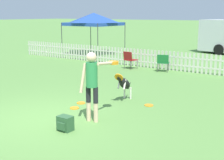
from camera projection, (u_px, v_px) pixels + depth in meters
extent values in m
plane|color=#5B8C42|center=(42.00, 119.00, 7.85)|extent=(240.00, 240.00, 0.00)
cylinder|color=beige|center=(89.00, 111.00, 7.66)|extent=(0.11, 0.11, 0.48)
cylinder|color=black|center=(88.00, 94.00, 7.57)|extent=(0.12, 0.12, 0.39)
cylinder|color=beige|center=(96.00, 113.00, 7.58)|extent=(0.11, 0.11, 0.48)
cylinder|color=black|center=(96.00, 95.00, 7.49)|extent=(0.12, 0.12, 0.39)
cylinder|color=#2D8447|center=(92.00, 75.00, 7.43)|extent=(0.33, 0.33, 0.60)
sphere|color=beige|center=(91.00, 57.00, 7.34)|extent=(0.24, 0.24, 0.24)
cylinder|color=beige|center=(83.00, 78.00, 7.48)|extent=(0.15, 0.22, 0.73)
cylinder|color=beige|center=(106.00, 63.00, 7.61)|extent=(0.13, 0.73, 0.14)
cylinder|color=orange|center=(114.00, 64.00, 7.93)|extent=(0.26, 0.26, 0.02)
cylinder|color=orange|center=(114.00, 63.00, 7.92)|extent=(0.26, 0.26, 0.02)
cylinder|color=orange|center=(114.00, 62.00, 7.92)|extent=(0.26, 0.26, 0.02)
ellipsoid|color=black|center=(124.00, 83.00, 9.38)|extent=(0.41, 0.72, 0.57)
ellipsoid|color=silver|center=(124.00, 85.00, 9.39)|extent=(0.22, 0.38, 0.28)
sphere|color=black|center=(120.00, 78.00, 9.02)|extent=(0.16, 0.16, 0.16)
cone|color=black|center=(119.00, 77.00, 8.95)|extent=(0.11, 0.16, 0.14)
cylinder|color=orange|center=(119.00, 77.00, 8.95)|extent=(0.28, 0.20, 0.23)
cone|color=black|center=(122.00, 76.00, 9.00)|extent=(0.05, 0.05, 0.07)
cone|color=black|center=(119.00, 76.00, 9.04)|extent=(0.05, 0.05, 0.07)
cylinder|color=silver|center=(131.00, 93.00, 9.65)|extent=(0.06, 0.06, 0.37)
cylinder|color=silver|center=(125.00, 93.00, 9.73)|extent=(0.06, 0.06, 0.37)
cylinder|color=silver|center=(125.00, 84.00, 9.17)|extent=(0.08, 0.18, 0.29)
cylinder|color=silver|center=(119.00, 84.00, 9.24)|extent=(0.08, 0.18, 0.29)
cone|color=black|center=(129.00, 85.00, 9.77)|extent=(0.12, 0.32, 0.22)
cylinder|color=orange|center=(75.00, 108.00, 8.71)|extent=(0.26, 0.26, 0.02)
cylinder|color=orange|center=(149.00, 105.00, 8.98)|extent=(0.26, 0.26, 0.02)
cylinder|color=orange|center=(81.00, 103.00, 9.21)|extent=(0.26, 0.26, 0.02)
cube|color=#2D5633|center=(65.00, 123.00, 7.04)|extent=(0.33, 0.24, 0.34)
cube|color=#2D5633|center=(61.00, 126.00, 6.93)|extent=(0.23, 0.04, 0.17)
cube|color=beige|center=(177.00, 65.00, 14.39)|extent=(20.77, 0.04, 0.06)
cube|color=beige|center=(178.00, 57.00, 14.31)|extent=(20.77, 0.04, 0.06)
cube|color=beige|center=(29.00, 48.00, 20.17)|extent=(0.09, 0.02, 0.89)
cube|color=beige|center=(31.00, 48.00, 20.06)|extent=(0.09, 0.02, 0.89)
cube|color=beige|center=(33.00, 48.00, 19.96)|extent=(0.09, 0.02, 0.89)
cube|color=beige|center=(35.00, 48.00, 19.85)|extent=(0.09, 0.02, 0.89)
cube|color=beige|center=(37.00, 48.00, 19.74)|extent=(0.09, 0.02, 0.89)
cube|color=beige|center=(39.00, 49.00, 19.63)|extent=(0.09, 0.02, 0.89)
cube|color=beige|center=(42.00, 49.00, 19.52)|extent=(0.09, 0.02, 0.89)
cube|color=beige|center=(44.00, 49.00, 19.41)|extent=(0.09, 0.02, 0.89)
cube|color=beige|center=(46.00, 49.00, 19.30)|extent=(0.09, 0.02, 0.89)
cube|color=beige|center=(48.00, 49.00, 19.19)|extent=(0.09, 0.02, 0.89)
cube|color=beige|center=(50.00, 50.00, 19.08)|extent=(0.09, 0.02, 0.89)
cube|color=beige|center=(53.00, 50.00, 18.97)|extent=(0.09, 0.02, 0.89)
cube|color=beige|center=(55.00, 50.00, 18.86)|extent=(0.09, 0.02, 0.89)
cube|color=beige|center=(57.00, 50.00, 18.75)|extent=(0.09, 0.02, 0.89)
cube|color=beige|center=(59.00, 50.00, 18.64)|extent=(0.09, 0.02, 0.89)
cube|color=beige|center=(62.00, 51.00, 18.53)|extent=(0.09, 0.02, 0.89)
cube|color=beige|center=(64.00, 51.00, 18.42)|extent=(0.09, 0.02, 0.89)
cube|color=beige|center=(67.00, 51.00, 18.31)|extent=(0.09, 0.02, 0.89)
cube|color=beige|center=(69.00, 51.00, 18.20)|extent=(0.09, 0.02, 0.89)
cube|color=beige|center=(71.00, 52.00, 18.09)|extent=(0.09, 0.02, 0.89)
cube|color=beige|center=(74.00, 52.00, 17.98)|extent=(0.09, 0.02, 0.89)
cube|color=beige|center=(76.00, 52.00, 17.87)|extent=(0.09, 0.02, 0.89)
cube|color=beige|center=(79.00, 52.00, 17.76)|extent=(0.09, 0.02, 0.89)
cube|color=beige|center=(82.00, 53.00, 17.65)|extent=(0.09, 0.02, 0.89)
cube|color=beige|center=(84.00, 53.00, 17.54)|extent=(0.09, 0.02, 0.89)
cube|color=beige|center=(87.00, 53.00, 17.43)|extent=(0.09, 0.02, 0.89)
cube|color=beige|center=(90.00, 53.00, 17.32)|extent=(0.09, 0.02, 0.89)
cube|color=beige|center=(92.00, 53.00, 17.21)|extent=(0.09, 0.02, 0.89)
cube|color=beige|center=(95.00, 54.00, 17.10)|extent=(0.09, 0.02, 0.89)
cube|color=beige|center=(98.00, 54.00, 16.99)|extent=(0.09, 0.02, 0.89)
cube|color=beige|center=(101.00, 54.00, 16.88)|extent=(0.09, 0.02, 0.89)
cube|color=beige|center=(104.00, 55.00, 16.77)|extent=(0.09, 0.02, 0.89)
cube|color=beige|center=(106.00, 55.00, 16.66)|extent=(0.09, 0.02, 0.89)
cube|color=beige|center=(109.00, 55.00, 16.55)|extent=(0.09, 0.02, 0.89)
cube|color=beige|center=(112.00, 55.00, 16.44)|extent=(0.09, 0.02, 0.89)
cube|color=beige|center=(115.00, 56.00, 16.33)|extent=(0.09, 0.02, 0.89)
cube|color=beige|center=(118.00, 56.00, 16.22)|extent=(0.09, 0.02, 0.89)
cube|color=beige|center=(121.00, 56.00, 16.11)|extent=(0.09, 0.02, 0.89)
cube|color=beige|center=(125.00, 56.00, 16.00)|extent=(0.09, 0.02, 0.89)
cube|color=beige|center=(128.00, 57.00, 15.89)|extent=(0.09, 0.02, 0.89)
cube|color=beige|center=(131.00, 57.00, 15.78)|extent=(0.09, 0.02, 0.89)
cube|color=beige|center=(134.00, 57.00, 15.67)|extent=(0.09, 0.02, 0.89)
cube|color=beige|center=(138.00, 58.00, 15.56)|extent=(0.09, 0.02, 0.89)
cube|color=beige|center=(141.00, 58.00, 15.45)|extent=(0.09, 0.02, 0.89)
cube|color=beige|center=(144.00, 58.00, 15.34)|extent=(0.09, 0.02, 0.89)
cube|color=beige|center=(148.00, 59.00, 15.23)|extent=(0.09, 0.02, 0.89)
cube|color=beige|center=(151.00, 59.00, 15.12)|extent=(0.09, 0.02, 0.89)
cube|color=beige|center=(155.00, 59.00, 15.01)|extent=(0.09, 0.02, 0.89)
cube|color=beige|center=(159.00, 60.00, 14.90)|extent=(0.09, 0.02, 0.89)
cube|color=beige|center=(162.00, 60.00, 14.79)|extent=(0.09, 0.02, 0.89)
cube|color=beige|center=(166.00, 60.00, 14.68)|extent=(0.09, 0.02, 0.89)
cube|color=beige|center=(170.00, 61.00, 14.57)|extent=(0.09, 0.02, 0.89)
cube|color=beige|center=(174.00, 61.00, 14.47)|extent=(0.09, 0.02, 0.89)
cube|color=beige|center=(178.00, 61.00, 14.36)|extent=(0.09, 0.02, 0.89)
cube|color=beige|center=(182.00, 62.00, 14.25)|extent=(0.09, 0.02, 0.89)
cube|color=beige|center=(186.00, 62.00, 14.14)|extent=(0.09, 0.02, 0.89)
cube|color=beige|center=(190.00, 63.00, 14.03)|extent=(0.09, 0.02, 0.89)
cube|color=beige|center=(194.00, 63.00, 13.92)|extent=(0.09, 0.02, 0.89)
cube|color=beige|center=(198.00, 63.00, 13.81)|extent=(0.09, 0.02, 0.89)
cube|color=beige|center=(202.00, 64.00, 13.70)|extent=(0.09, 0.02, 0.89)
cube|color=beige|center=(207.00, 64.00, 13.59)|extent=(0.09, 0.02, 0.89)
cube|color=beige|center=(211.00, 64.00, 13.48)|extent=(0.09, 0.02, 0.89)
cube|color=beige|center=(216.00, 65.00, 13.37)|extent=(0.09, 0.02, 0.89)
cube|color=beige|center=(220.00, 65.00, 13.26)|extent=(0.09, 0.02, 0.89)
cylinder|color=#333338|center=(168.00, 67.00, 14.39)|extent=(0.02, 0.02, 0.41)
cylinder|color=#333338|center=(159.00, 66.00, 14.51)|extent=(0.02, 0.02, 0.41)
cylinder|color=#333338|center=(167.00, 68.00, 13.99)|extent=(0.02, 0.02, 0.41)
cylinder|color=#333338|center=(158.00, 68.00, 14.11)|extent=(0.02, 0.02, 0.41)
cube|color=#19662D|center=(163.00, 63.00, 14.21)|extent=(0.64, 0.64, 0.03)
cube|color=#19662D|center=(163.00, 59.00, 13.95)|extent=(0.51, 0.24, 0.39)
cylinder|color=#333338|center=(137.00, 64.00, 14.98)|extent=(0.02, 0.02, 0.43)
cylinder|color=#333338|center=(130.00, 63.00, 15.27)|extent=(0.02, 0.02, 0.43)
cylinder|color=#333338|center=(131.00, 65.00, 14.67)|extent=(0.02, 0.02, 0.43)
cylinder|color=#333338|center=(124.00, 64.00, 14.97)|extent=(0.02, 0.02, 0.43)
cube|color=maroon|center=(131.00, 60.00, 14.93)|extent=(0.59, 0.59, 0.03)
cube|color=maroon|center=(128.00, 56.00, 14.73)|extent=(0.52, 0.17, 0.41)
cylinder|color=#333338|center=(62.00, 39.00, 19.72)|extent=(0.04, 0.04, 2.06)
cylinder|color=#333338|center=(98.00, 41.00, 18.09)|extent=(0.04, 0.04, 2.06)
cylinder|color=#333338|center=(91.00, 36.00, 22.03)|extent=(0.04, 0.04, 2.06)
cylinder|color=#333338|center=(125.00, 38.00, 20.39)|extent=(0.04, 0.04, 2.06)
cube|color=#23479E|center=(94.00, 24.00, 19.86)|extent=(2.89, 2.89, 0.20)
pyramid|color=#23479E|center=(94.00, 18.00, 19.78)|extent=(2.89, 2.89, 0.60)
cylinder|color=black|center=(219.00, 50.00, 20.01)|extent=(0.70, 0.33, 0.68)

